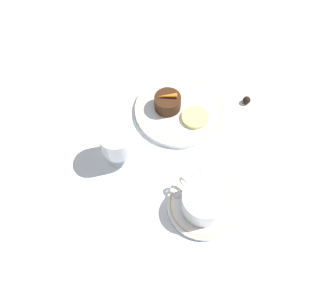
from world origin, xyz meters
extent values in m
plane|color=white|center=(0.00, 0.00, 0.00)|extent=(3.00, 3.00, 0.00)
cylinder|color=white|center=(0.00, -0.03, 0.01)|extent=(0.23, 0.23, 0.01)
torus|color=tan|center=(0.00, -0.03, 0.01)|extent=(0.22, 0.22, 0.00)
cylinder|color=white|center=(-0.22, 0.11, 0.01)|extent=(0.16, 0.16, 0.01)
torus|color=tan|center=(-0.22, 0.11, 0.01)|extent=(0.14, 0.14, 0.00)
cylinder|color=white|center=(-0.22, 0.12, 0.04)|extent=(0.09, 0.09, 0.06)
cylinder|color=#331E0F|center=(-0.22, 0.12, 0.04)|extent=(0.08, 0.08, 0.04)
torus|color=white|center=(-0.17, 0.12, 0.04)|extent=(0.04, 0.01, 0.04)
cube|color=silver|center=(-0.18, 0.09, 0.01)|extent=(0.02, 0.08, 0.00)
ellipsoid|color=silver|center=(-0.17, 0.14, 0.01)|extent=(0.02, 0.02, 0.00)
cylinder|color=silver|center=(0.00, 0.16, 0.00)|extent=(0.06, 0.06, 0.01)
cylinder|color=silver|center=(0.00, 0.16, 0.02)|extent=(0.01, 0.01, 0.04)
cylinder|color=silver|center=(0.00, 0.16, 0.07)|extent=(0.08, 0.08, 0.06)
cylinder|color=maroon|center=(0.00, 0.16, 0.06)|extent=(0.07, 0.07, 0.03)
cube|color=silver|center=(-0.18, -0.06, 0.00)|extent=(0.03, 0.14, 0.01)
cube|color=silver|center=(-0.17, 0.03, 0.00)|extent=(0.03, 0.05, 0.01)
cylinder|color=#381E0F|center=(0.02, -0.01, 0.03)|extent=(0.07, 0.07, 0.04)
cone|color=orange|center=(0.02, -0.01, 0.06)|extent=(0.04, 0.04, 0.01)
cylinder|color=#EFE075|center=(-0.05, -0.04, 0.02)|extent=(0.07, 0.07, 0.01)
sphere|color=black|center=(-0.10, -0.18, 0.01)|extent=(0.02, 0.02, 0.02)
camera|label=1|loc=(-0.35, 0.34, 0.68)|focal=35.00mm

